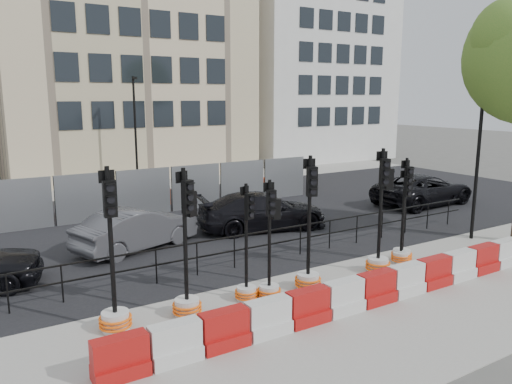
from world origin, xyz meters
TOP-DOWN VIEW (x-y plane):
  - ground at (0.00, 0.00)m, footprint 120.00×120.00m
  - sidewalk_near at (0.00, -3.00)m, footprint 40.00×6.00m
  - road at (0.00, 7.00)m, footprint 40.00×14.00m
  - sidewalk_far at (0.00, 16.00)m, footprint 40.00×4.00m
  - building_cream at (2.00, 21.99)m, footprint 15.00×10.06m
  - building_white at (17.00, 21.99)m, footprint 12.00×9.06m
  - kerb_railing at (0.00, 1.20)m, footprint 18.00×0.04m
  - heras_fencing at (0.57, 9.86)m, footprint 14.33×1.72m
  - lamp_post_far at (0.50, 14.98)m, footprint 0.12×0.56m
  - lamp_post_near at (7.50, -0.52)m, footprint 0.12×0.56m
  - barrier_row at (-0.00, -2.80)m, footprint 12.55×0.50m
  - traffic_signal_a at (-5.32, -0.92)m, footprint 0.71×0.71m
  - traffic_signal_b at (-3.69, -1.05)m, footprint 0.68×0.68m
  - traffic_signal_c at (-2.07, -0.99)m, footprint 0.58×0.58m
  - traffic_signal_d at (-1.55, -1.23)m, footprint 0.60×0.60m
  - traffic_signal_e at (-0.33, -1.21)m, footprint 0.70×0.70m
  - traffic_signal_f at (2.16, -1.26)m, footprint 0.71×0.71m
  - traffic_signal_g at (3.34, -1.03)m, footprint 0.57×0.57m
  - traffic_signal_h at (3.46, -0.96)m, footprint 0.63×0.63m
  - car_b at (-3.02, 4.56)m, footprint 4.09×5.13m
  - car_c at (1.83, 4.47)m, footprint 4.04×5.77m
  - car_d at (10.57, 4.25)m, footprint 2.83×5.39m

SIDE VIEW (x-z plane):
  - ground at x=0.00m, z-range 0.00..0.00m
  - sidewalk_near at x=0.00m, z-range 0.00..0.02m
  - sidewalk_far at x=0.00m, z-range 0.00..0.02m
  - road at x=0.00m, z-range 0.00..0.03m
  - barrier_row at x=0.00m, z-range -0.03..0.77m
  - traffic_signal_g at x=3.34m, z-range -0.86..2.06m
  - traffic_signal_c at x=-2.07m, z-range -0.87..2.09m
  - heras_fencing at x=0.57m, z-range -0.35..1.65m
  - traffic_signal_h at x=3.46m, z-range -0.94..2.27m
  - kerb_railing at x=0.00m, z-range 0.19..1.19m
  - car_b at x=-3.02m, z-range 0.00..1.39m
  - car_c at x=1.83m, z-range 0.00..1.43m
  - car_d at x=10.57m, z-range 0.00..1.44m
  - traffic_signal_d at x=-1.55m, z-range -0.79..2.24m
  - traffic_signal_e at x=-0.33m, z-range -1.04..2.50m
  - traffic_signal_a at x=-5.32m, z-range -1.06..2.54m
  - traffic_signal_b at x=-3.69m, z-range -0.91..2.56m
  - traffic_signal_f at x=2.16m, z-range -0.94..2.65m
  - lamp_post_far at x=0.50m, z-range 0.22..6.22m
  - lamp_post_near at x=7.50m, z-range 0.22..6.22m
  - building_white at x=17.00m, z-range 0.00..16.00m
  - building_cream at x=2.00m, z-range 0.00..18.00m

